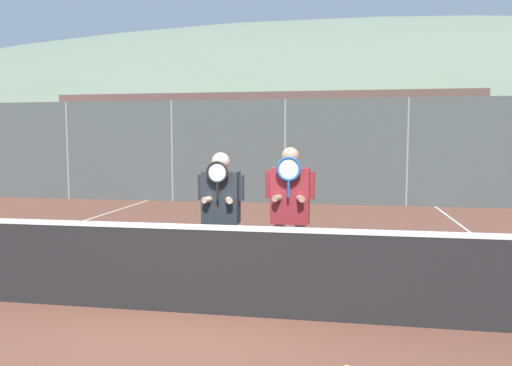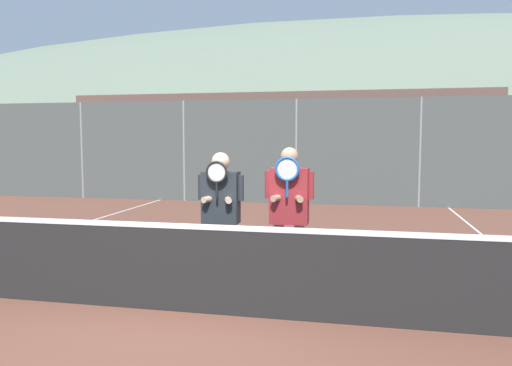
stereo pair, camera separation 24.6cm
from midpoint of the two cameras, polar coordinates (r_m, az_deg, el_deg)
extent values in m
plane|color=brown|center=(5.64, -6.98, -14.42)|extent=(120.00, 120.00, 0.00)
ellipsoid|color=slate|center=(60.92, 10.44, 3.25)|extent=(137.63, 76.46, 26.76)
cube|color=tan|center=(23.15, 3.38, 4.67)|extent=(17.15, 5.00, 3.42)
cube|color=brown|center=(23.21, 3.41, 9.33)|extent=(17.65, 5.50, 0.36)
cylinder|color=gray|center=(16.65, -18.88, 3.53)|extent=(0.06, 0.06, 3.01)
cylinder|color=gray|center=(15.19, -7.78, 3.64)|extent=(0.06, 0.06, 3.01)
cylinder|color=gray|center=(14.39, 5.09, 3.59)|extent=(0.06, 0.06, 3.01)
cylinder|color=gray|center=(14.38, 18.70, 3.34)|extent=(0.06, 0.06, 3.01)
cube|color=#4C5451|center=(14.39, 5.09, 3.59)|extent=(20.41, 0.02, 3.01)
cube|color=black|center=(5.50, -7.03, -9.89)|extent=(11.08, 0.02, 0.92)
cube|color=white|center=(5.40, -7.09, -4.93)|extent=(11.08, 0.03, 0.06)
cube|color=white|center=(10.16, -24.16, -6.00)|extent=(0.05, 16.00, 0.01)
cylinder|color=white|center=(6.41, -3.99, -8.17)|extent=(0.13, 0.13, 0.82)
cylinder|color=white|center=(6.35, -1.78, -8.29)|extent=(0.13, 0.13, 0.82)
cube|color=#282D33|center=(6.25, -2.92, -1.66)|extent=(0.46, 0.22, 0.65)
sphere|color=#DBB293|center=(6.21, -2.94, 2.47)|extent=(0.23, 0.23, 0.23)
cylinder|color=#282D33|center=(6.31, -5.15, -0.46)|extent=(0.08, 0.08, 0.32)
cylinder|color=#282D33|center=(6.18, -0.64, -0.56)|extent=(0.08, 0.08, 0.32)
cylinder|color=#DBB293|center=(6.20, -4.16, -1.84)|extent=(0.16, 0.27, 0.08)
cylinder|color=#DBB293|center=(6.14, -2.10, -1.90)|extent=(0.16, 0.27, 0.08)
cylinder|color=black|center=(6.07, -3.36, -0.85)|extent=(0.03, 0.03, 0.20)
torus|color=black|center=(6.05, -3.37, 1.25)|extent=(0.27, 0.03, 0.27)
cylinder|color=silver|center=(6.05, -3.37, 1.25)|extent=(0.22, 0.00, 0.22)
cylinder|color=white|center=(6.18, 3.75, -8.52)|extent=(0.13, 0.13, 0.85)
cylinder|color=white|center=(6.15, 6.12, -8.61)|extent=(0.13, 0.13, 0.85)
cube|color=maroon|center=(6.03, 4.99, -1.49)|extent=(0.46, 0.22, 0.68)
sphere|color=tan|center=(5.99, 5.03, 3.09)|extent=(0.21, 0.21, 0.21)
cylinder|color=maroon|center=(6.05, 2.59, -0.19)|extent=(0.08, 0.08, 0.33)
cylinder|color=maroon|center=(5.99, 7.43, -0.28)|extent=(0.08, 0.08, 0.33)
cylinder|color=tan|center=(5.95, 3.78, -1.69)|extent=(0.16, 0.27, 0.08)
cylinder|color=tan|center=(5.93, 5.99, -1.74)|extent=(0.16, 0.27, 0.08)
cylinder|color=#1E5BAD|center=(5.84, 4.78, -0.65)|extent=(0.03, 0.03, 0.20)
torus|color=#1E5BAD|center=(5.82, 4.80, 1.61)|extent=(0.29, 0.03, 0.29)
cylinder|color=silver|center=(5.82, 4.80, 1.61)|extent=(0.24, 0.00, 0.24)
cube|color=black|center=(19.26, -10.25, 1.42)|extent=(4.11, 1.78, 0.74)
cube|color=#2D3842|center=(19.23, -10.28, 3.43)|extent=(2.26, 1.64, 0.61)
cylinder|color=black|center=(17.96, -7.39, 0.01)|extent=(0.60, 0.16, 0.60)
cylinder|color=black|center=(19.68, -5.62, 0.47)|extent=(0.60, 0.16, 0.60)
cylinder|color=black|center=(19.02, -15.00, 0.16)|extent=(0.60, 0.16, 0.60)
cylinder|color=black|center=(20.65, -12.71, 0.58)|extent=(0.60, 0.16, 0.60)
cube|color=#B2B7BC|center=(18.19, 3.91, 1.44)|extent=(4.50, 1.82, 0.84)
cube|color=#2D3842|center=(18.15, 3.92, 3.85)|extent=(2.47, 1.68, 0.69)
cylinder|color=black|center=(17.14, 8.30, -0.24)|extent=(0.60, 0.16, 0.60)
cylinder|color=black|center=(19.00, 8.67, 0.27)|extent=(0.60, 0.16, 0.60)
cylinder|color=black|center=(17.58, -1.26, -0.06)|extent=(0.60, 0.16, 0.60)
cylinder|color=black|center=(19.39, 0.01, 0.42)|extent=(0.60, 0.16, 0.60)
cube|color=#285638|center=(17.73, 19.48, 1.01)|extent=(4.39, 1.82, 0.81)
cube|color=#2D3842|center=(17.70, 19.55, 3.40)|extent=(2.41, 1.67, 0.66)
cylinder|color=black|center=(17.10, 24.58, -0.67)|extent=(0.60, 0.16, 0.60)
cylinder|color=black|center=(18.91, 23.37, -0.11)|extent=(0.60, 0.16, 0.60)
cylinder|color=black|center=(16.71, 14.99, -0.50)|extent=(0.60, 0.16, 0.60)
cylinder|color=black|center=(18.56, 14.70, 0.05)|extent=(0.60, 0.16, 0.60)
camera|label=1|loc=(0.12, -88.88, 0.10)|focal=35.00mm
camera|label=2|loc=(0.12, 91.12, -0.10)|focal=35.00mm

